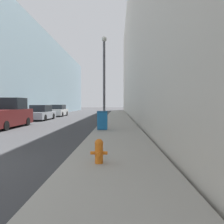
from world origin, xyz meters
TOP-DOWN VIEW (x-y plane):
  - sidewalk_right at (5.34, 18.00)m, footprint 2.94×60.00m
  - building_left_glass at (-10.86, 26.00)m, footprint 12.00×60.00m
  - building_right_stone at (12.91, 26.00)m, footprint 12.00×60.00m
  - fire_hydrant at (4.85, 1.29)m, footprint 0.46×0.34m
  - trash_bin at (4.40, 8.86)m, footprint 0.62×0.63m
  - lamppost at (4.38, 11.06)m, footprint 0.37×0.37m
  - pickup_truck at (-2.82, 10.96)m, footprint 2.28×5.40m
  - parked_sedan_near at (-2.82, 18.49)m, footprint 1.92×4.62m
  - parked_sedan_far at (-2.94, 25.61)m, footprint 1.94×4.20m

SIDE VIEW (x-z plane):
  - sidewalk_right at x=5.34m, z-range 0.00..0.12m
  - fire_hydrant at x=4.85m, z-range 0.14..0.79m
  - trash_bin at x=4.40m, z-range 0.14..1.29m
  - parked_sedan_near at x=-2.82m, z-range -0.07..1.52m
  - parked_sedan_far at x=-2.94m, z-range -0.07..1.53m
  - pickup_truck at x=-2.82m, z-range -0.17..1.99m
  - lamppost at x=4.38m, z-range 0.33..6.69m
  - building_left_glass at x=-10.86m, z-range 0.00..12.05m
  - building_right_stone at x=12.91m, z-range 0.00..19.45m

